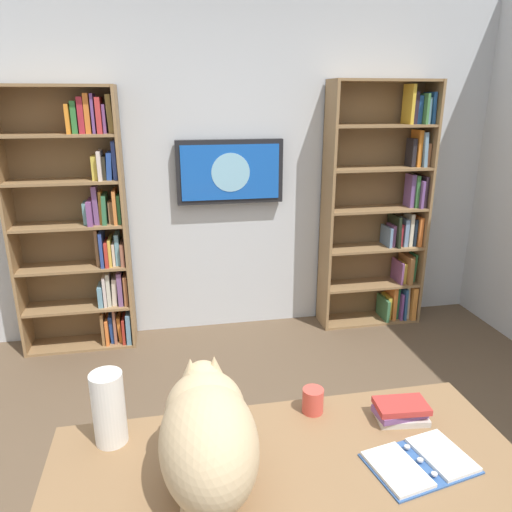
{
  "coord_description": "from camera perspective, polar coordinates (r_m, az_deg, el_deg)",
  "views": [
    {
      "loc": [
        0.49,
        1.6,
        1.87
      ],
      "look_at": [
        -0.02,
        -1.09,
        0.97
      ],
      "focal_mm": 33.98,
      "sensor_mm": 36.0,
      "label": 1
    }
  ],
  "objects": [
    {
      "name": "paper_towel_roll",
      "position": [
        1.79,
        -16.94,
        -16.77
      ],
      "size": [
        0.11,
        0.11,
        0.26
      ],
      "primitive_type": "cylinder",
      "color": "white",
      "rests_on": "desk"
    },
    {
      "name": "bookshelf_left",
      "position": [
        4.18,
        14.99,
        4.82
      ],
      "size": [
        0.85,
        0.28,
        2.0
      ],
      "color": "#937047",
      "rests_on": "ground"
    },
    {
      "name": "wall_mounted_tv",
      "position": [
        3.82,
        -3.08,
        9.86
      ],
      "size": [
        0.83,
        0.07,
        0.49
      ],
      "color": "black"
    },
    {
      "name": "open_binder",
      "position": [
        1.79,
        18.74,
        -22.01
      ],
      "size": [
        0.37,
        0.28,
        0.02
      ],
      "color": "#335999",
      "rests_on": "desk"
    },
    {
      "name": "desk",
      "position": [
        1.77,
        4.03,
        -26.31
      ],
      "size": [
        1.56,
        0.68,
        0.74
      ],
      "color": "olive",
      "rests_on": "ground"
    },
    {
      "name": "cat",
      "position": [
        1.55,
        -5.73,
        -19.95
      ],
      "size": [
        0.29,
        0.58,
        0.36
      ],
      "color": "#D1B284",
      "rests_on": "desk"
    },
    {
      "name": "coffee_mug",
      "position": [
        1.92,
        6.71,
        -16.54
      ],
      "size": [
        0.08,
        0.08,
        0.1
      ],
      "primitive_type": "cylinder",
      "color": "#D84C3F",
      "rests_on": "desk"
    },
    {
      "name": "bookshelf_right",
      "position": [
        3.82,
        -19.62,
        3.46
      ],
      "size": [
        0.82,
        0.28,
        1.96
      ],
      "color": "#937047",
      "rests_on": "ground"
    },
    {
      "name": "wall_back",
      "position": [
        3.9,
        -3.47,
        10.44
      ],
      "size": [
        4.52,
        0.06,
        2.7
      ],
      "primitive_type": "cube",
      "color": "silver",
      "rests_on": "ground"
    },
    {
      "name": "desk_book_stack",
      "position": [
        1.94,
        16.68,
        -17.1
      ],
      "size": [
        0.2,
        0.13,
        0.07
      ],
      "color": "beige",
      "rests_on": "desk"
    }
  ]
}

